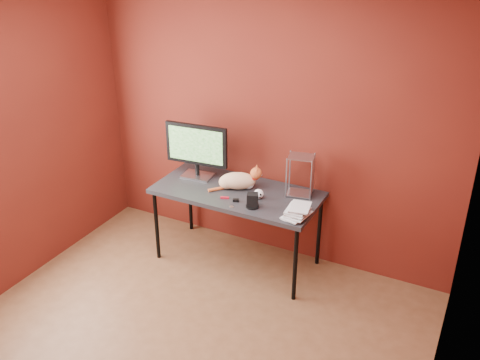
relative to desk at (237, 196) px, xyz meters
The scene contains 11 objects.
room 1.57m from the desk, 83.75° to the right, with size 3.52×3.52×2.61m.
desk is the anchor object (origin of this frame).
monitor 0.59m from the desk, 169.31° to the left, with size 0.61×0.22×0.52m.
cat 0.14m from the desk, 104.76° to the left, with size 0.42×0.34×0.23m.
skull_mug 0.26m from the desk, 10.66° to the right, with size 0.09×0.09×0.08m.
speaker 0.35m from the desk, 39.79° to the right, with size 0.12×0.11×0.13m.
book_stack 0.85m from the desk, 17.60° to the right, with size 0.21×0.25×1.09m.
wire_rack 0.61m from the desk, 20.21° to the left, with size 0.25×0.22×0.37m.
pocket_knife 0.19m from the desk, 98.85° to the right, with size 0.08×0.02×0.02m, color #B60D20.
black_gadget 0.21m from the desk, 65.47° to the right, with size 0.05×0.03×0.02m, color black.
washer 0.31m from the desk, 71.90° to the right, with size 0.04×0.04×0.00m, color #A2A2A7.
Camera 1 is at (1.81, -2.44, 2.95)m, focal length 40.00 mm.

